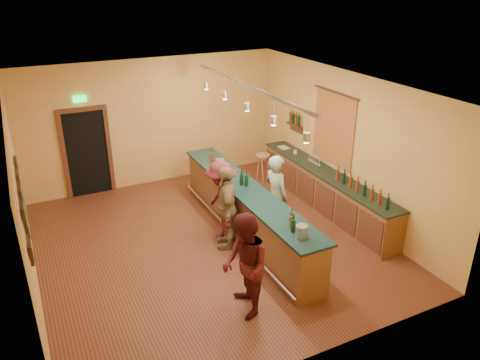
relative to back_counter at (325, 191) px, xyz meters
name	(u,v)px	position (x,y,z in m)	size (l,w,h in m)	color
floor	(209,243)	(-2.97, -0.18, -0.49)	(7.00, 7.00, 0.00)	#552718
ceiling	(204,87)	(-2.97, -0.18, 2.71)	(6.50, 7.00, 0.02)	silver
wall_back	(154,122)	(-2.97, 3.32, 1.11)	(6.50, 0.02, 3.20)	#DF9A53
wall_front	(311,265)	(-2.97, -3.68, 1.11)	(6.50, 0.02, 3.20)	#DF9A53
wall_left	(22,205)	(-6.22, -0.18, 1.11)	(0.02, 7.00, 3.20)	#DF9A53
wall_right	(345,145)	(0.28, -0.18, 1.11)	(0.02, 7.00, 3.20)	#DF9A53
doorway	(87,151)	(-4.67, 3.30, 0.64)	(1.15, 0.09, 2.48)	black
tapestry	(334,129)	(0.26, 0.22, 1.36)	(0.03, 1.40, 1.60)	#A42620
bottle_shelf	(295,120)	(0.20, 1.72, 1.18)	(0.17, 0.55, 0.54)	#542D19
picture_grid	(23,204)	(-6.18, -0.93, 1.46)	(0.06, 2.20, 0.70)	#382111
back_counter	(325,191)	(0.00, 0.00, 0.00)	(0.60, 4.55, 1.27)	brown
tasting_bar	(246,208)	(-2.13, -0.18, 0.12)	(0.74, 5.10, 1.38)	brown
pendant_track	(247,94)	(-2.12, -0.18, 2.50)	(0.11, 4.60, 0.50)	silver
bartender	(276,196)	(-1.57, -0.44, 0.40)	(0.64, 0.42, 1.76)	gray
customer_a	(245,266)	(-3.26, -2.38, 0.39)	(0.85, 0.66, 1.75)	#59191E
customer_b	(227,207)	(-2.67, -0.41, 0.37)	(1.01, 0.42, 1.72)	#997A51
customer_c	(221,202)	(-2.67, -0.16, 0.37)	(1.11, 0.64, 1.72)	#59191E
bar_stool	(263,160)	(-0.52, 2.02, 0.14)	(0.37, 0.37, 0.77)	#AD784E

